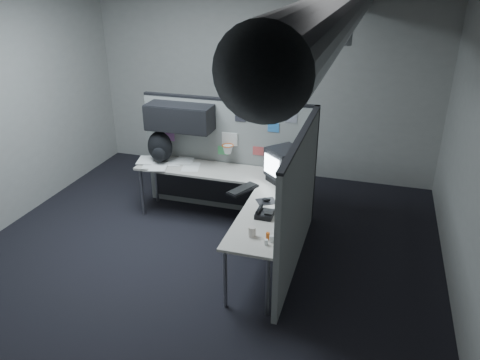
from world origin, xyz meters
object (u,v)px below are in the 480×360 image
(desk, at_px, (231,189))
(keyboard, at_px, (243,189))
(phone, at_px, (264,214))
(backpack, at_px, (160,147))
(monitor, at_px, (285,165))

(desk, height_order, keyboard, keyboard)
(phone, xyz_separation_m, backpack, (-1.77, 1.10, 0.18))
(keyboard, relative_size, phone, 2.23)
(desk, distance_m, phone, 1.02)
(phone, height_order, backpack, backpack)
(phone, distance_m, backpack, 2.09)
(phone, bearing_deg, desk, 139.74)
(desk, relative_size, keyboard, 5.00)
(monitor, distance_m, backpack, 1.79)
(monitor, height_order, phone, monitor)
(monitor, bearing_deg, keyboard, -138.36)
(monitor, height_order, keyboard, monitor)
(monitor, bearing_deg, desk, -167.38)
(keyboard, distance_m, backpack, 1.48)
(desk, height_order, backpack, backpack)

